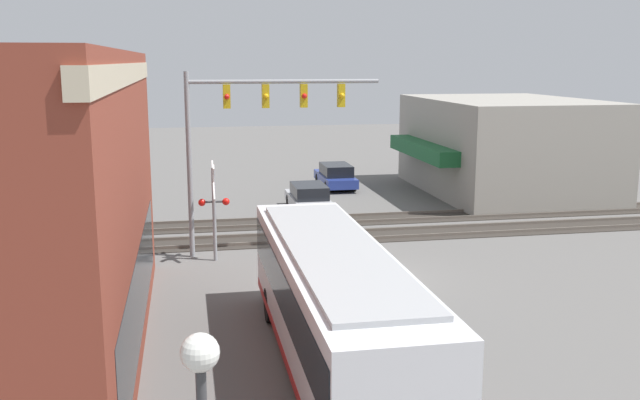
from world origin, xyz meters
name	(u,v)px	position (x,y,z in m)	size (l,w,h in m)	color
ground_plane	(369,278)	(0.00, 0.00, 0.00)	(120.00, 120.00, 0.00)	#605E5B
shop_building	(503,146)	(14.90, -11.83, 2.70)	(12.67, 9.95, 5.41)	gray
city_bus	(334,303)	(-7.28, 2.80, 1.76)	(11.77, 2.59, 3.17)	silver
traffic_signal_gantry	(251,118)	(4.00, 3.73, 5.40)	(0.42, 7.51, 7.16)	gray
crossing_signal	(214,202)	(3.28, 5.25, 2.30)	(1.41, 1.18, 3.81)	gray
rail_track_near	(335,237)	(6.00, 0.00, 0.03)	(2.60, 60.00, 0.15)	#332D28
rail_track_far	(321,221)	(9.20, 0.00, 0.03)	(2.60, 60.00, 0.15)	#332D28
parked_car_silver	(309,199)	(11.44, 0.20, 0.67)	(4.58, 1.82, 1.44)	#B7B7BC
parked_car_blue	(336,177)	(18.10, -2.60, 0.68)	(4.71, 1.82, 1.44)	navy
pedestrian_near_bus	(389,313)	(-5.74, 0.96, 0.83)	(0.34, 0.34, 1.64)	#2D3351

